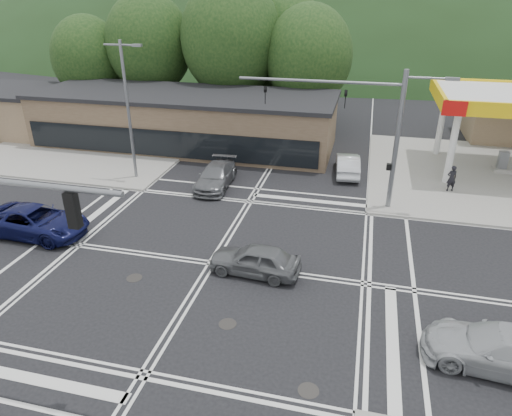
% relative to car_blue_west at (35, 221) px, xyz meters
% --- Properties ---
extents(ground, '(120.00, 120.00, 0.00)m').
position_rel_car_blue_west_xyz_m(ground, '(9.88, -0.50, -0.78)').
color(ground, black).
rests_on(ground, ground).
extents(sidewalk_ne, '(16.00, 16.00, 0.15)m').
position_rel_car_blue_west_xyz_m(sidewalk_ne, '(24.88, 14.50, -0.71)').
color(sidewalk_ne, gray).
rests_on(sidewalk_ne, ground).
extents(sidewalk_nw, '(16.00, 16.00, 0.15)m').
position_rel_car_blue_west_xyz_m(sidewalk_nw, '(-5.12, 14.50, -0.71)').
color(sidewalk_nw, gray).
rests_on(sidewalk_nw, ground).
extents(commercial_row, '(24.00, 8.00, 4.00)m').
position_rel_car_blue_west_xyz_m(commercial_row, '(1.88, 16.50, 1.22)').
color(commercial_row, brown).
rests_on(commercial_row, ground).
extents(commercial_nw, '(8.00, 7.00, 3.60)m').
position_rel_car_blue_west_xyz_m(commercial_nw, '(-14.12, 16.50, 1.02)').
color(commercial_nw, '#846B4F').
rests_on(commercial_nw, ground).
extents(hill_north, '(252.00, 126.00, 140.00)m').
position_rel_car_blue_west_xyz_m(hill_north, '(9.88, 89.50, -0.78)').
color(hill_north, '#1E3618').
rests_on(hill_north, ground).
extents(tree_n_a, '(8.00, 8.00, 11.75)m').
position_rel_car_blue_west_xyz_m(tree_n_a, '(-4.12, 23.50, 6.36)').
color(tree_n_a, '#382619').
rests_on(tree_n_a, ground).
extents(tree_n_b, '(9.00, 9.00, 12.98)m').
position_rel_car_blue_west_xyz_m(tree_n_b, '(3.88, 23.50, 7.01)').
color(tree_n_b, '#382619').
rests_on(tree_n_b, ground).
extents(tree_n_c, '(7.60, 7.60, 10.87)m').
position_rel_car_blue_west_xyz_m(tree_n_c, '(10.88, 23.50, 5.71)').
color(tree_n_c, '#382619').
rests_on(tree_n_c, ground).
extents(tree_n_d, '(6.80, 6.80, 9.76)m').
position_rel_car_blue_west_xyz_m(tree_n_d, '(-10.12, 22.50, 5.06)').
color(tree_n_d, '#382619').
rests_on(tree_n_d, ground).
extents(tree_n_e, '(8.40, 8.40, 11.98)m').
position_rel_car_blue_west_xyz_m(tree_n_e, '(7.88, 27.50, 6.36)').
color(tree_n_e, '#382619').
rests_on(tree_n_e, ground).
extents(streetlight_nw, '(2.50, 0.25, 9.00)m').
position_rel_car_blue_west_xyz_m(streetlight_nw, '(1.44, 8.50, 4.27)').
color(streetlight_nw, slate).
rests_on(streetlight_nw, ground).
extents(signal_mast_ne, '(11.65, 0.30, 8.00)m').
position_rel_car_blue_west_xyz_m(signal_mast_ne, '(16.82, 7.70, 4.29)').
color(signal_mast_ne, slate).
rests_on(signal_mast_ne, ground).
extents(car_blue_west, '(5.71, 2.76, 1.57)m').
position_rel_car_blue_west_xyz_m(car_blue_west, '(0.00, 0.00, 0.00)').
color(car_blue_west, '#0D103D').
rests_on(car_blue_west, ground).
extents(car_grey_center, '(4.25, 1.94, 1.41)m').
position_rel_car_blue_west_xyz_m(car_grey_center, '(12.06, -0.80, -0.08)').
color(car_grey_center, '#5A5B5E').
rests_on(car_grey_center, ground).
extents(car_silver_east, '(5.49, 2.69, 1.54)m').
position_rel_car_blue_west_xyz_m(car_silver_east, '(21.62, -4.39, -0.01)').
color(car_silver_east, '#A4A7AB').
rests_on(car_silver_east, ground).
extents(car_queue_a, '(1.93, 4.50, 1.44)m').
position_rel_car_blue_west_xyz_m(car_queue_a, '(15.38, 12.77, -0.06)').
color(car_queue_a, silver).
rests_on(car_queue_a, ground).
extents(car_queue_b, '(2.01, 4.80, 1.63)m').
position_rel_car_blue_west_xyz_m(car_queue_b, '(10.88, 18.27, 0.03)').
color(car_queue_b, white).
rests_on(car_queue_b, ground).
extents(car_northbound, '(2.24, 5.02, 1.43)m').
position_rel_car_blue_west_xyz_m(car_northbound, '(7.13, 8.50, -0.07)').
color(car_northbound, '#5B5D60').
rests_on(car_northbound, ground).
extents(pedestrian, '(0.71, 0.58, 1.69)m').
position_rel_car_blue_west_xyz_m(pedestrian, '(21.92, 11.00, 0.21)').
color(pedestrian, black).
rests_on(pedestrian, sidewalk_ne).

